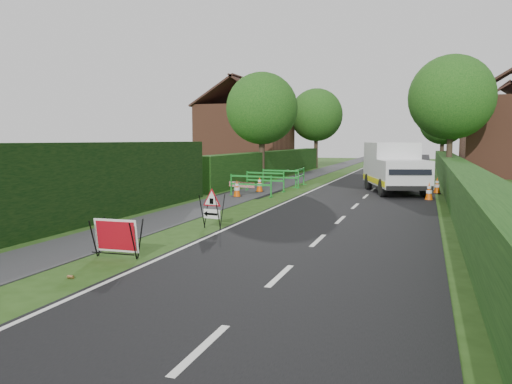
# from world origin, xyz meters

# --- Properties ---
(ground) EXTENTS (120.00, 120.00, 0.00)m
(ground) POSITION_xyz_m (0.00, 0.00, 0.00)
(ground) COLOR #234213
(ground) RESTS_ON ground
(road_surface) EXTENTS (6.00, 90.00, 0.02)m
(road_surface) POSITION_xyz_m (2.50, 35.00, 0.00)
(road_surface) COLOR black
(road_surface) RESTS_ON ground
(footpath) EXTENTS (2.00, 90.00, 0.02)m
(footpath) POSITION_xyz_m (-3.00, 35.00, 0.01)
(footpath) COLOR #2D2D30
(footpath) RESTS_ON ground
(hedge_west_near) EXTENTS (1.10, 18.00, 2.50)m
(hedge_west_near) POSITION_xyz_m (-5.00, 0.00, 0.00)
(hedge_west_near) COLOR black
(hedge_west_near) RESTS_ON ground
(hedge_west_far) EXTENTS (1.00, 24.00, 1.80)m
(hedge_west_far) POSITION_xyz_m (-5.00, 22.00, 0.00)
(hedge_west_far) COLOR #14380F
(hedge_west_far) RESTS_ON ground
(hedge_east) EXTENTS (1.20, 50.00, 1.50)m
(hedge_east) POSITION_xyz_m (6.50, 16.00, 0.00)
(hedge_east) COLOR #14380F
(hedge_east) RESTS_ON ground
(house_west) EXTENTS (7.50, 7.40, 7.88)m
(house_west) POSITION_xyz_m (-10.00, 30.00, 2.90)
(house_west) COLOR brown
(house_west) RESTS_ON ground
(house_east_b) EXTENTS (7.50, 7.40, 7.88)m
(house_east_b) POSITION_xyz_m (12.00, 42.00, 2.90)
(house_east_b) COLOR brown
(house_east_b) RESTS_ON ground
(tree_nw) EXTENTS (4.40, 4.40, 6.70)m
(tree_nw) POSITION_xyz_m (-4.60, 18.00, 4.48)
(tree_nw) COLOR #2D2116
(tree_nw) RESTS_ON ground
(tree_ne) EXTENTS (5.20, 5.20, 7.79)m
(tree_ne) POSITION_xyz_m (6.40, 22.00, 5.17)
(tree_ne) COLOR #2D2116
(tree_ne) RESTS_ON ground
(tree_fw) EXTENTS (4.80, 4.80, 7.24)m
(tree_fw) POSITION_xyz_m (-4.60, 34.00, 4.83)
(tree_fw) COLOR #2D2116
(tree_fw) RESTS_ON ground
(tree_fe) EXTENTS (4.20, 4.20, 6.33)m
(tree_fe) POSITION_xyz_m (6.40, 38.00, 4.22)
(tree_fe) COLOR #2D2116
(tree_fe) RESTS_ON ground
(red_rect_sign) EXTENTS (1.04, 0.65, 0.86)m
(red_rect_sign) POSITION_xyz_m (-1.28, -2.26, 0.49)
(red_rect_sign) COLOR black
(red_rect_sign) RESTS_ON ground
(triangle_sign) EXTENTS (0.78, 0.78, 1.00)m
(triangle_sign) POSITION_xyz_m (-0.79, 1.70, 0.69)
(triangle_sign) COLOR black
(triangle_sign) RESTS_ON ground
(works_van) EXTENTS (3.53, 5.71, 2.44)m
(works_van) POSITION_xyz_m (3.58, 13.71, 1.30)
(works_van) COLOR silver
(works_van) RESTS_ON ground
(traffic_cone_0) EXTENTS (0.38, 0.38, 0.79)m
(traffic_cone_0) POSITION_xyz_m (5.21, 10.98, 0.39)
(traffic_cone_0) COLOR black
(traffic_cone_0) RESTS_ON ground
(traffic_cone_1) EXTENTS (0.38, 0.38, 0.79)m
(traffic_cone_1) POSITION_xyz_m (5.58, 13.98, 0.39)
(traffic_cone_1) COLOR black
(traffic_cone_1) RESTS_ON ground
(traffic_cone_2) EXTENTS (0.38, 0.38, 0.79)m
(traffic_cone_2) POSITION_xyz_m (4.63, 16.57, 0.39)
(traffic_cone_2) COLOR black
(traffic_cone_2) RESTS_ON ground
(traffic_cone_3) EXTENTS (0.38, 0.38, 0.79)m
(traffic_cone_3) POSITION_xyz_m (-2.98, 9.48, 0.39)
(traffic_cone_3) COLOR black
(traffic_cone_3) RESTS_ON ground
(traffic_cone_4) EXTENTS (0.38, 0.38, 0.79)m
(traffic_cone_4) POSITION_xyz_m (-2.70, 11.87, 0.39)
(traffic_cone_4) COLOR black
(traffic_cone_4) RESTS_ON ground
(ped_barrier_0) EXTENTS (2.08, 0.52, 1.00)m
(ped_barrier_0) POSITION_xyz_m (-2.49, 9.99, 0.63)
(ped_barrier_0) COLOR #198D29
(ped_barrier_0) RESTS_ON ground
(ped_barrier_1) EXTENTS (2.08, 0.54, 1.00)m
(ped_barrier_1) POSITION_xyz_m (-2.57, 12.39, 0.63)
(ped_barrier_1) COLOR #198D29
(ped_barrier_1) RESTS_ON ground
(ped_barrier_2) EXTENTS (2.07, 0.42, 1.00)m
(ped_barrier_2) POSITION_xyz_m (-2.37, 14.46, 0.63)
(ped_barrier_2) COLOR #198D29
(ped_barrier_2) RESTS_ON ground
(ped_barrier_3) EXTENTS (0.39, 2.07, 1.00)m
(ped_barrier_3) POSITION_xyz_m (-1.58, 15.65, 0.63)
(ped_barrier_3) COLOR #198D29
(ped_barrier_3) RESTS_ON ground
(redwhite_plank) EXTENTS (1.44, 0.49, 0.25)m
(redwhite_plank) POSITION_xyz_m (-3.25, 10.80, 0.00)
(redwhite_plank) COLOR red
(redwhite_plank) RESTS_ON ground
(litter_can) EXTENTS (0.12, 0.07, 0.07)m
(litter_can) POSITION_xyz_m (-1.16, -3.90, 0.00)
(litter_can) COLOR #BF7F4C
(litter_can) RESTS_ON ground
(hatchback_car) EXTENTS (2.29, 3.37, 1.07)m
(hatchback_car) POSITION_xyz_m (2.32, 27.31, 0.53)
(hatchback_car) COLOR silver
(hatchback_car) RESTS_ON ground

